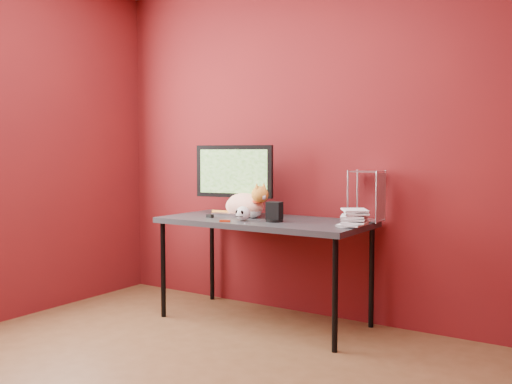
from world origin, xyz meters
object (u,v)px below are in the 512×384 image
Objects in this scene: skull_mug at (243,213)px; book_stack at (344,130)px; speaker at (274,212)px; desk at (264,226)px; cat at (245,205)px; monitor at (234,176)px.

skull_mug is 0.08× the size of book_stack.
speaker is at bearing -173.00° from book_stack.
desk is 1.21× the size of book_stack.
cat is 0.99m from book_stack.
cat is 4.02× the size of speaker.
cat is at bearing 121.09° from skull_mug.
skull_mug reaches higher than desk.
monitor reaches higher than speaker.
monitor is 0.49× the size of book_stack.
cat is (0.13, -0.04, -0.21)m from monitor.
monitor is at bearing 172.84° from book_stack.
speaker is 0.11× the size of book_stack.
speaker is (0.21, 0.08, 0.01)m from skull_mug.
book_stack is (0.83, -0.08, 0.53)m from cat.
cat is 0.44× the size of book_stack.
book_stack is at bearing -18.69° from monitor.
monitor reaches higher than cat.
book_stack reaches higher than desk.
skull_mug is at bearing -168.65° from book_stack.
cat is (-0.20, 0.05, 0.14)m from desk.
skull_mug is at bearing -56.94° from monitor.
desk is 10.92× the size of speaker.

